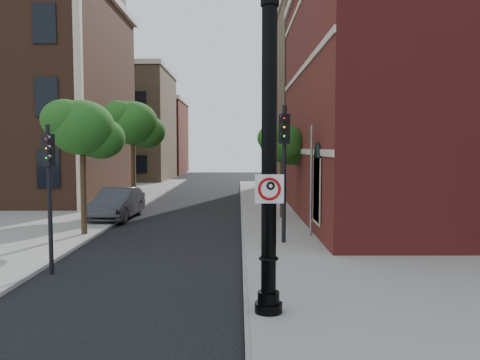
{
  "coord_description": "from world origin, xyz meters",
  "views": [
    {
      "loc": [
        1.89,
        -9.23,
        3.7
      ],
      "look_at": [
        1.92,
        2.0,
        2.91
      ],
      "focal_mm": 35.0,
      "sensor_mm": 36.0,
      "label": 1
    }
  ],
  "objects_px": {
    "lamppost": "(269,165)",
    "no_parking_sign": "(269,189)",
    "traffic_signal_left": "(49,174)",
    "traffic_signal_right": "(284,152)",
    "parked_car": "(117,204)"
  },
  "relations": [
    {
      "from": "lamppost",
      "to": "no_parking_sign",
      "type": "distance_m",
      "value": 0.52
    },
    {
      "from": "traffic_signal_left",
      "to": "traffic_signal_right",
      "type": "distance_m",
      "value": 8.21
    },
    {
      "from": "lamppost",
      "to": "traffic_signal_right",
      "type": "relative_size",
      "value": 1.37
    },
    {
      "from": "lamppost",
      "to": "traffic_signal_left",
      "type": "xyz_separation_m",
      "value": [
        -6.12,
        3.5,
        -0.39
      ]
    },
    {
      "from": "no_parking_sign",
      "to": "lamppost",
      "type": "bearing_deg",
      "value": 88.67
    },
    {
      "from": "no_parking_sign",
      "to": "parked_car",
      "type": "distance_m",
      "value": 15.89
    },
    {
      "from": "parked_car",
      "to": "no_parking_sign",
      "type": "bearing_deg",
      "value": -61.52
    },
    {
      "from": "lamppost",
      "to": "traffic_signal_right",
      "type": "distance_m",
      "value": 7.54
    },
    {
      "from": "traffic_signal_left",
      "to": "no_parking_sign",
      "type": "bearing_deg",
      "value": -11.92
    },
    {
      "from": "lamppost",
      "to": "traffic_signal_left",
      "type": "relative_size",
      "value": 1.65
    },
    {
      "from": "traffic_signal_left",
      "to": "lamppost",
      "type": "bearing_deg",
      "value": -10.64
    },
    {
      "from": "lamppost",
      "to": "no_parking_sign",
      "type": "height_order",
      "value": "lamppost"
    },
    {
      "from": "lamppost",
      "to": "traffic_signal_right",
      "type": "height_order",
      "value": "lamppost"
    },
    {
      "from": "lamppost",
      "to": "traffic_signal_right",
      "type": "xyz_separation_m",
      "value": [
        1.04,
        7.46,
        0.22
      ]
    },
    {
      "from": "no_parking_sign",
      "to": "parked_car",
      "type": "bearing_deg",
      "value": 115.05
    }
  ]
}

